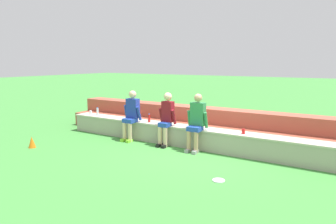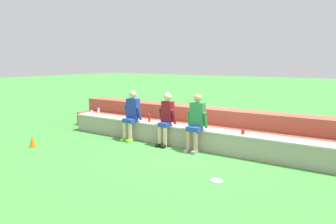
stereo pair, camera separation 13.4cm
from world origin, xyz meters
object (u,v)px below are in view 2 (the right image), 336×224
(person_left_of_center, at_px, (166,117))
(person_center, at_px, (196,120))
(person_far_left, at_px, (132,113))
(water_bottle_near_right, at_px, (99,111))
(water_bottle_near_left, at_px, (149,118))
(plastic_cup_right_end, at_px, (92,112))
(frisbee, at_px, (216,181))
(plastic_cup_middle, at_px, (243,132))
(sports_cone, at_px, (33,142))

(person_left_of_center, height_order, person_center, person_center)
(person_far_left, relative_size, water_bottle_near_right, 5.87)
(person_left_of_center, height_order, water_bottle_near_right, person_left_of_center)
(water_bottle_near_left, bearing_deg, person_far_left, -155.80)
(plastic_cup_right_end, height_order, frisbee, plastic_cup_right_end)
(person_far_left, relative_size, plastic_cup_middle, 11.91)
(water_bottle_near_right, bearing_deg, plastic_cup_middle, -1.17)
(person_center, bearing_deg, person_far_left, -179.39)
(sports_cone, bearing_deg, person_far_left, 48.97)
(person_far_left, distance_m, water_bottle_near_right, 1.71)
(water_bottle_near_right, distance_m, sports_cone, 2.44)
(person_far_left, xyz_separation_m, plastic_cup_right_end, (-1.97, 0.31, -0.18))
(person_far_left, bearing_deg, sports_cone, -131.03)
(frisbee, relative_size, sports_cone, 0.79)
(plastic_cup_right_end, xyz_separation_m, sports_cone, (0.18, -2.36, -0.46))
(person_far_left, xyz_separation_m, sports_cone, (-1.79, -2.05, -0.64))
(water_bottle_near_right, height_order, water_bottle_near_left, same)
(plastic_cup_right_end, bearing_deg, plastic_cup_middle, -0.90)
(plastic_cup_middle, relative_size, sports_cone, 0.40)
(person_far_left, relative_size, water_bottle_near_left, 5.88)
(water_bottle_near_right, relative_size, plastic_cup_right_end, 1.98)
(person_center, relative_size, sports_cone, 4.86)
(person_left_of_center, xyz_separation_m, water_bottle_near_right, (-2.86, 0.29, -0.12))
(water_bottle_near_right, height_order, sports_cone, water_bottle_near_right)
(plastic_cup_right_end, relative_size, frisbee, 0.52)
(water_bottle_near_left, bearing_deg, person_left_of_center, -14.38)
(plastic_cup_right_end, distance_m, plastic_cup_middle, 5.26)
(person_left_of_center, height_order, plastic_cup_right_end, person_left_of_center)
(person_far_left, relative_size, person_center, 0.99)
(person_far_left, xyz_separation_m, person_left_of_center, (1.18, 0.04, -0.00))
(plastic_cup_right_end, height_order, sports_cone, plastic_cup_right_end)
(person_center, xyz_separation_m, plastic_cup_right_end, (-4.08, 0.29, -0.19))
(person_left_of_center, bearing_deg, sports_cone, -144.84)
(water_bottle_near_right, relative_size, frisbee, 1.03)
(plastic_cup_middle, bearing_deg, frisbee, -86.44)
(person_left_of_center, bearing_deg, person_center, -1.02)
(water_bottle_near_left, xyz_separation_m, plastic_cup_right_end, (-2.45, 0.09, -0.05))
(person_far_left, relative_size, plastic_cup_right_end, 11.60)
(water_bottle_near_left, xyz_separation_m, frisbee, (2.92, -1.82, -0.66))
(person_left_of_center, distance_m, person_center, 0.92)
(person_center, height_order, sports_cone, person_center)
(plastic_cup_right_end, distance_m, sports_cone, 2.41)
(person_center, bearing_deg, person_left_of_center, 178.98)
(water_bottle_near_right, distance_m, plastic_cup_right_end, 0.30)
(plastic_cup_right_end, relative_size, sports_cone, 0.41)
(person_left_of_center, height_order, sports_cone, person_left_of_center)
(water_bottle_near_left, bearing_deg, sports_cone, -135.00)
(plastic_cup_middle, distance_m, frisbee, 1.93)
(person_left_of_center, relative_size, water_bottle_near_left, 5.88)
(frisbee, bearing_deg, plastic_cup_right_end, 160.42)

